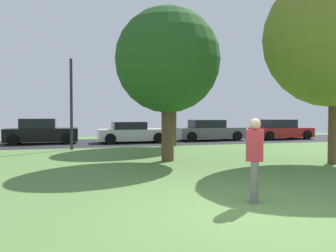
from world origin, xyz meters
TOP-DOWN VIEW (x-y plane):
  - ground_plane at (0.00, 0.00)m, footprint 44.00×44.00m
  - road_strip at (0.00, 16.00)m, footprint 44.00×6.40m
  - oak_tree_right at (2.25, 12.74)m, footprint 4.63×4.63m
  - maple_tree_far at (0.36, 6.94)m, footprint 3.93×3.93m
  - oak_tree_left at (5.82, 4.71)m, footprint 4.90×4.90m
  - person_catcher at (0.41, 0.62)m, footprint 0.39×0.37m
  - parked_car_black at (-4.92, 16.24)m, footprint 4.13×1.99m
  - parked_car_white at (0.43, 15.61)m, footprint 4.15×2.09m
  - parked_car_grey at (5.76, 16.00)m, footprint 4.53×1.96m
  - parked_car_red at (11.10, 15.75)m, footprint 4.25×1.95m
  - street_lamp_post at (-3.14, 12.20)m, footprint 0.14×0.14m

SIDE VIEW (x-z plane):
  - ground_plane at x=0.00m, z-range 0.00..0.00m
  - road_strip at x=0.00m, z-range 0.00..0.01m
  - parked_car_white at x=0.43m, z-range -0.04..1.24m
  - parked_car_red at x=11.10m, z-range -0.06..1.32m
  - parked_car_grey at x=5.76m, z-range -0.06..1.33m
  - parked_car_black at x=-4.92m, z-range -0.07..1.43m
  - person_catcher at x=0.41m, z-range 0.09..1.77m
  - street_lamp_post at x=-3.14m, z-range 0.00..4.50m
  - maple_tree_far at x=0.36m, z-range 0.88..6.62m
  - oak_tree_left at x=5.82m, z-range 1.00..7.91m
  - oak_tree_right at x=2.25m, z-range 1.18..8.21m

